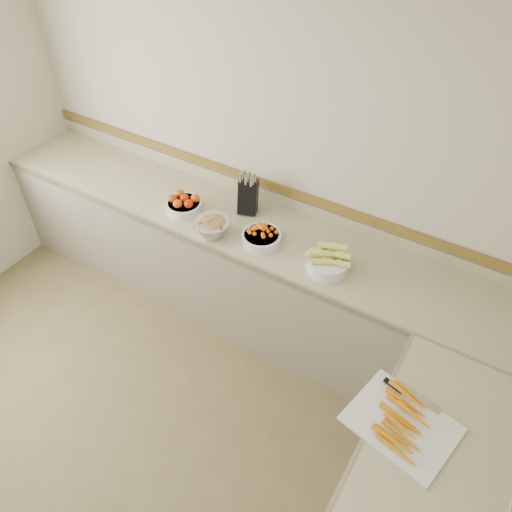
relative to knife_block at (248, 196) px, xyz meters
The scene contains 9 objects.
ground_plane 2.09m from the knife_block, 89.88° to the right, with size 4.00×4.00×0.00m, color brown.
back_wall 0.32m from the knife_block, 88.80° to the left, with size 4.00×4.00×0.00m, color #BAB499.
counter_back 0.59m from the knife_block, 88.54° to the right, with size 4.00×0.65×1.08m.
knife_block is the anchor object (origin of this frame).
tomato_bowl 0.46m from the knife_block, 148.77° to the right, with size 0.26×0.26×0.13m.
cherry_tomato_bowl 0.36m from the knife_block, 43.71° to the right, with size 0.26×0.26×0.14m.
corn_bowl 0.78m from the knife_block, 18.59° to the right, with size 0.29×0.26×0.19m.
rhubarb_bowl 0.36m from the knife_block, 99.84° to the right, with size 0.25×0.25×0.14m.
cutting_board 1.81m from the knife_block, 34.24° to the right, with size 0.55×0.47×0.07m.
Camera 1 is at (1.52, -0.56, 3.08)m, focal length 35.00 mm.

